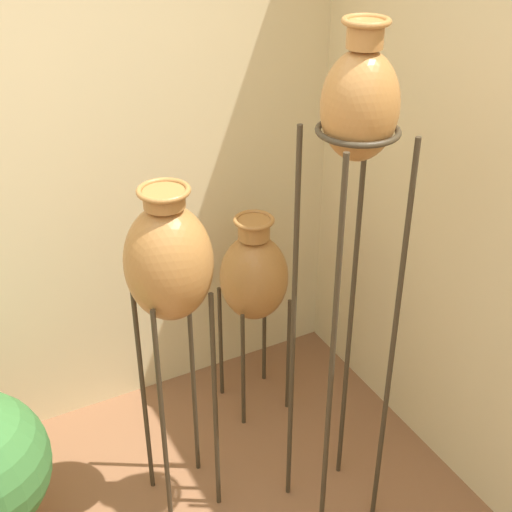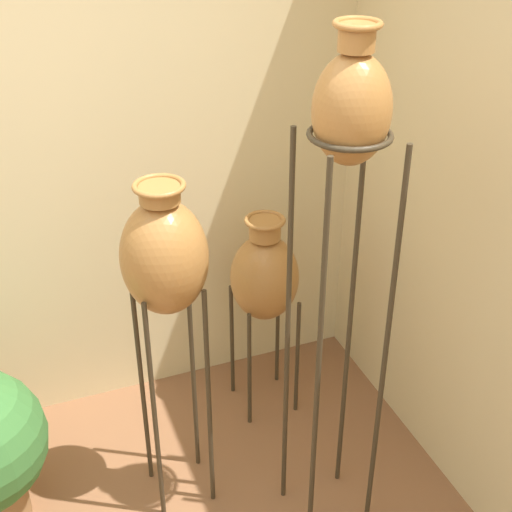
# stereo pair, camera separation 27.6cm
# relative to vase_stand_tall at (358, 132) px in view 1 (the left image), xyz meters

# --- Properties ---
(vase_stand_tall) EXTENTS (0.29, 0.29, 2.06)m
(vase_stand_tall) POSITION_rel_vase_stand_tall_xyz_m (0.00, 0.00, 0.00)
(vase_stand_tall) COLOR #382D1E
(vase_stand_tall) RESTS_ON ground_plane
(vase_stand_medium) EXTENTS (0.32, 0.32, 1.49)m
(vase_stand_medium) POSITION_rel_vase_stand_tall_xyz_m (-0.54, 0.34, -0.53)
(vase_stand_medium) COLOR #382D1E
(vase_stand_medium) RESTS_ON ground_plane
(vase_stand_short) EXTENTS (0.32, 0.32, 1.06)m
(vase_stand_short) POSITION_rel_vase_stand_tall_xyz_m (0.01, 0.74, -0.96)
(vase_stand_short) COLOR #382D1E
(vase_stand_short) RESTS_ON ground_plane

